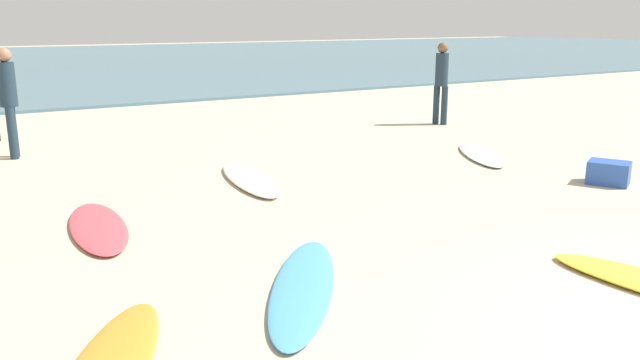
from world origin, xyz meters
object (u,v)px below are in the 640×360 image
surfboard_1 (98,227)px  surfboard_2 (481,154)px  surfboard_4 (303,287)px  beach_cooler (609,173)px  beachgoer_far (441,79)px  beachgoer_mid (8,97)px  surfboard_5 (250,179)px

surfboard_1 → surfboard_2: size_ratio=1.00×
surfboard_4 → beach_cooler: 5.62m
surfboard_4 → beach_cooler: (5.54, 0.94, 0.13)m
surfboard_1 → beachgoer_far: bearing=-149.5°
surfboard_1 → beach_cooler: size_ratio=3.71×
surfboard_4 → beachgoer_mid: (-1.40, 7.29, 1.00)m
surfboard_2 → beachgoer_far: (1.74, 2.99, 0.96)m
beach_cooler → surfboard_2: bearing=94.2°
surfboard_2 → beach_cooler: beach_cooler is taller
surfboard_1 → beachgoer_mid: size_ratio=1.11×
surfboard_5 → beachgoer_far: bearing=-146.8°
surfboard_1 → beach_cooler: (6.66, -1.68, 0.13)m
surfboard_1 → beachgoer_mid: bearing=-79.8°
surfboard_1 → beachgoer_far: size_ratio=1.14×
surfboard_2 → surfboard_4: size_ratio=0.87×
surfboard_1 → surfboard_5: bearing=-148.4°
surfboard_5 → beach_cooler: size_ratio=4.10×
beachgoer_mid → surfboard_1: bearing=14.3°
surfboard_1 → beach_cooler: beach_cooler is taller
surfboard_2 → surfboard_5: surfboard_5 is taller
beachgoer_far → beach_cooler: 5.59m
surfboard_5 → beachgoer_mid: 4.56m
surfboard_4 → beach_cooler: size_ratio=4.23×
surfboard_1 → surfboard_2: bearing=-167.7°
surfboard_5 → beachgoer_far: 6.45m
surfboard_5 → beachgoer_far: size_ratio=1.26×
surfboard_4 → beachgoer_far: size_ratio=1.30×
beachgoer_mid → surfboard_2: bearing=70.1°
surfboard_1 → beachgoer_far: (8.24, 3.62, 0.97)m
surfboard_2 → beachgoer_mid: size_ratio=1.11×
surfboard_2 → surfboard_1: bearing=35.3°
beachgoer_mid → beachgoer_far: 8.58m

